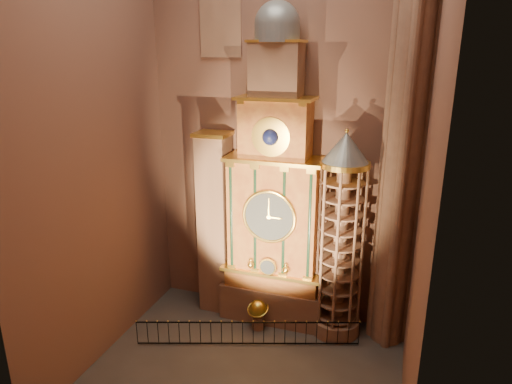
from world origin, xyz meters
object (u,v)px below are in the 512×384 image
(portrait_tower, at_px, (215,223))
(iron_railing, at_px, (248,333))
(stair_turret, at_px, (340,239))
(astronomical_clock, at_px, (275,204))
(celestial_globe, at_px, (258,312))

(portrait_tower, bearing_deg, iron_railing, -45.16)
(portrait_tower, distance_m, iron_railing, 6.09)
(stair_turret, bearing_deg, astronomical_clock, 175.70)
(astronomical_clock, xyz_separation_m, celestial_globe, (-0.46, -1.36, -5.68))
(astronomical_clock, height_order, portrait_tower, astronomical_clock)
(astronomical_clock, bearing_deg, iron_railing, -99.03)
(astronomical_clock, height_order, celestial_globe, astronomical_clock)
(portrait_tower, relative_size, celestial_globe, 6.14)
(stair_turret, relative_size, iron_railing, 1.02)
(iron_railing, bearing_deg, celestial_globe, 89.66)
(stair_turret, distance_m, iron_railing, 6.61)
(portrait_tower, relative_size, stair_turret, 0.94)
(astronomical_clock, distance_m, iron_railing, 6.67)
(iron_railing, bearing_deg, stair_turret, 33.95)
(astronomical_clock, xyz_separation_m, stair_turret, (3.50, -0.26, -1.41))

